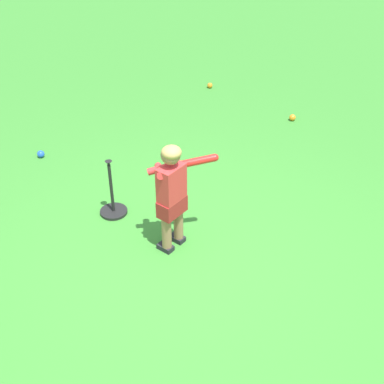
# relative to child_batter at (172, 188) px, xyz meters

# --- Properties ---
(ground_plane) EXTENTS (40.00, 40.00, 0.00)m
(ground_plane) POSITION_rel_child_batter_xyz_m (0.38, -0.22, -0.65)
(ground_plane) COLOR #38842D
(child_batter) EXTENTS (0.48, 0.56, 1.08)m
(child_batter) POSITION_rel_child_batter_xyz_m (0.00, 0.00, 0.00)
(child_batter) COLOR #232328
(child_batter) RESTS_ON ground
(play_ball_far_left) EXTENTS (0.09, 0.09, 0.09)m
(play_ball_far_left) POSITION_rel_child_batter_xyz_m (-2.28, 0.31, -0.61)
(play_ball_far_left) COLOR blue
(play_ball_far_left) RESTS_ON ground
(play_ball_near_batter) EXTENTS (0.09, 0.09, 0.09)m
(play_ball_near_batter) POSITION_rel_child_batter_xyz_m (-0.32, 2.98, -0.61)
(play_ball_near_batter) COLOR orange
(play_ball_near_batter) RESTS_ON ground
(play_ball_far_right) EXTENTS (0.08, 0.08, 0.08)m
(play_ball_far_right) POSITION_rel_child_batter_xyz_m (-1.84, 3.20, -0.61)
(play_ball_far_right) COLOR orange
(play_ball_far_right) RESTS_ON ground
(batting_tee) EXTENTS (0.28, 0.28, 0.62)m
(batting_tee) POSITION_rel_child_batter_xyz_m (-0.81, 0.03, -0.55)
(batting_tee) COLOR black
(batting_tee) RESTS_ON ground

